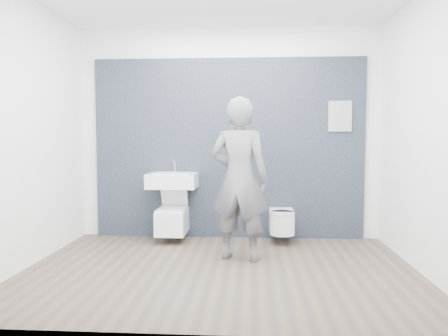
# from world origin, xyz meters

# --- Properties ---
(ground) EXTENTS (4.00, 4.00, 0.00)m
(ground) POSITION_xyz_m (0.00, 0.00, 0.00)
(ground) COLOR brown
(ground) RESTS_ON ground
(room_shell) EXTENTS (4.00, 4.00, 4.00)m
(room_shell) POSITION_xyz_m (0.00, 0.00, 1.74)
(room_shell) COLOR white
(room_shell) RESTS_ON ground
(tile_wall) EXTENTS (3.60, 0.06, 2.40)m
(tile_wall) POSITION_xyz_m (0.00, 1.47, 0.00)
(tile_wall) COLOR black
(tile_wall) RESTS_ON ground
(washbasin) EXTENTS (0.63, 0.47, 0.47)m
(washbasin) POSITION_xyz_m (-0.71, 1.20, 0.80)
(washbasin) COLOR white
(washbasin) RESTS_ON ground
(toilet_square) EXTENTS (0.37, 0.54, 0.70)m
(toilet_square) POSITION_xyz_m (-0.71, 1.18, 0.29)
(toilet_square) COLOR white
(toilet_square) RESTS_ON ground
(toilet_rounded) EXTENTS (0.31, 0.53, 0.29)m
(toilet_rounded) POSITION_xyz_m (0.70, 1.17, 0.27)
(toilet_rounded) COLOR white
(toilet_rounded) RESTS_ON ground
(info_placard) EXTENTS (0.30, 0.03, 0.40)m
(info_placard) POSITION_xyz_m (1.46, 1.43, 0.00)
(info_placard) COLOR silver
(info_placard) RESTS_ON ground
(visitor) EXTENTS (0.73, 0.57, 1.79)m
(visitor) POSITION_xyz_m (0.18, 0.38, 0.89)
(visitor) COLOR slate
(visitor) RESTS_ON ground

